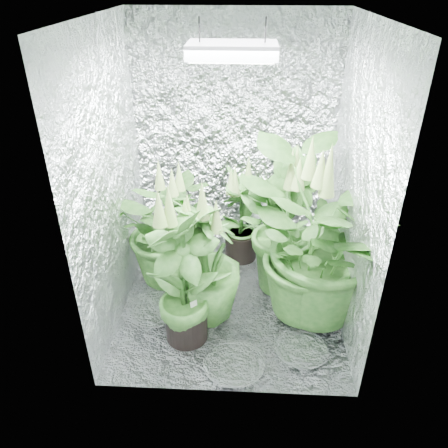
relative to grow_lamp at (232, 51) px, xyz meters
name	(u,v)px	position (x,y,z in m)	size (l,w,h in m)	color
ground	(230,304)	(0.00, 0.00, -1.83)	(1.60, 1.60, 0.00)	white
walls	(231,186)	(0.00, 0.00, -0.83)	(1.62, 1.62, 2.00)	white
ceiling	(232,16)	(0.00, 0.00, 0.17)	(1.60, 1.60, 0.01)	white
grow_lamp	(232,51)	(0.00, 0.00, 0.00)	(0.50, 0.30, 0.22)	gray
plant_a	(170,229)	(-0.47, 0.28, -1.34)	(1.07, 1.07, 1.03)	black
plant_b	(241,217)	(0.07, 0.64, -1.42)	(0.56, 0.56, 0.91)	black
plant_c	(282,227)	(0.38, 0.26, -1.28)	(0.67, 0.67, 1.17)	black
plant_d	(205,263)	(-0.17, -0.13, -1.36)	(0.71, 0.71, 1.02)	black
plant_e	(317,243)	(0.58, -0.10, -1.19)	(1.17, 1.17, 1.33)	black
plant_f	(184,275)	(-0.28, -0.35, -1.30)	(0.78, 0.78, 1.15)	black
circulation_fan	(301,245)	(0.59, 0.62, -1.67)	(0.15, 0.33, 0.38)	black
plant_label	(194,306)	(-0.22, -0.39, -1.53)	(0.05, 0.01, 0.08)	white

